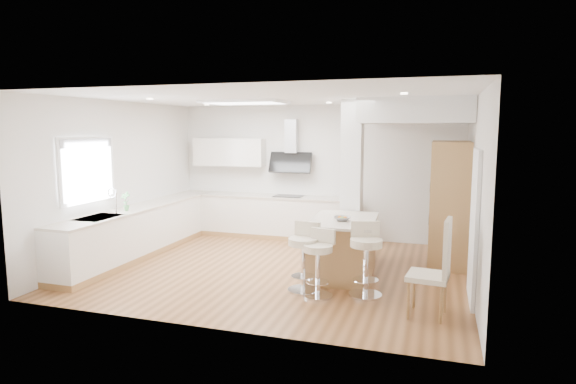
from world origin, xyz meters
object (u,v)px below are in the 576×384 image
at_px(bar_stool_c, 366,255).
at_px(dining_chair, 437,265).
at_px(peninsula, 343,247).
at_px(bar_stool_a, 304,253).
at_px(bar_stool_b, 319,259).

xyz_separation_m(bar_stool_c, dining_chair, (0.95, -0.51, 0.08)).
relative_size(bar_stool_c, dining_chair, 0.83).
bearing_deg(bar_stool_c, peninsula, 105.15).
height_order(peninsula, bar_stool_a, bar_stool_a).
bearing_deg(bar_stool_c, bar_stool_b, -174.68).
bearing_deg(bar_stool_b, bar_stool_a, 163.11).
xyz_separation_m(bar_stool_b, dining_chair, (1.56, -0.29, 0.14)).
bearing_deg(bar_stool_b, bar_stool_c, 33.28).
distance_m(peninsula, dining_chair, 1.97).
distance_m(peninsula, bar_stool_a, 1.00).
height_order(bar_stool_c, dining_chair, dining_chair).
bearing_deg(dining_chair, bar_stool_a, 173.06).
relative_size(peninsula, bar_stool_a, 1.56).
bearing_deg(peninsula, bar_stool_a, -116.15).
relative_size(bar_stool_b, dining_chair, 0.75).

